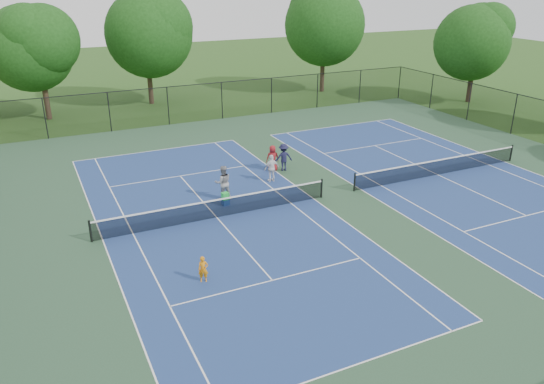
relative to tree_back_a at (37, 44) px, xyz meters
name	(u,v)px	position (x,y,z in m)	size (l,w,h in m)	color
ground	(338,194)	(13.00, -24.00, -6.04)	(140.00, 140.00, 0.00)	#234716
court_pad	(338,194)	(13.00, -24.00, -6.03)	(36.00, 36.00, 0.01)	#284830
tennis_court_left	(217,216)	(6.00, -24.00, -5.94)	(12.00, 23.83, 1.07)	navy
tennis_court_right	(438,173)	(20.00, -24.00, -5.94)	(12.00, 23.83, 1.07)	navy
perimeter_fence	(339,167)	(13.00, -24.00, -4.44)	(36.08, 36.08, 3.02)	black
tree_back_a	(37,44)	(0.00, 0.00, 0.00)	(6.80, 6.80, 9.15)	#2D2116
tree_back_b	(145,29)	(9.00, 2.00, 0.56)	(7.60, 7.60, 10.03)	#2D2116
tree_back_d	(324,21)	(26.00, 0.00, 0.79)	(7.80, 7.80, 10.37)	#2D2116
tree_side_e	(477,38)	(36.00, -10.00, -0.23)	(6.60, 6.60, 8.87)	#2D2116
child_player	(203,269)	(3.55, -29.29, -5.50)	(0.39, 0.26, 1.08)	orange
instructor	(223,182)	(7.14, -21.90, -5.10)	(0.91, 0.71, 1.87)	gray
bystander_a	(272,168)	(10.57, -20.69, -5.23)	(0.94, 0.39, 1.61)	white
bystander_b	(284,157)	(12.01, -19.32, -5.19)	(1.09, 0.63, 1.69)	#191939
bystander_c	(273,158)	(11.39, -19.08, -5.24)	(0.78, 0.51, 1.59)	maroon
ball_crate	(225,202)	(6.93, -22.75, -5.88)	(0.37, 0.29, 0.32)	navy
ball_hopper	(225,196)	(6.93, -22.75, -5.52)	(0.34, 0.27, 0.39)	green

